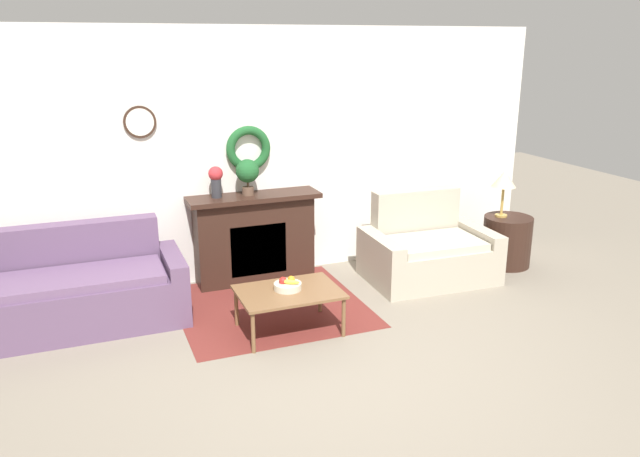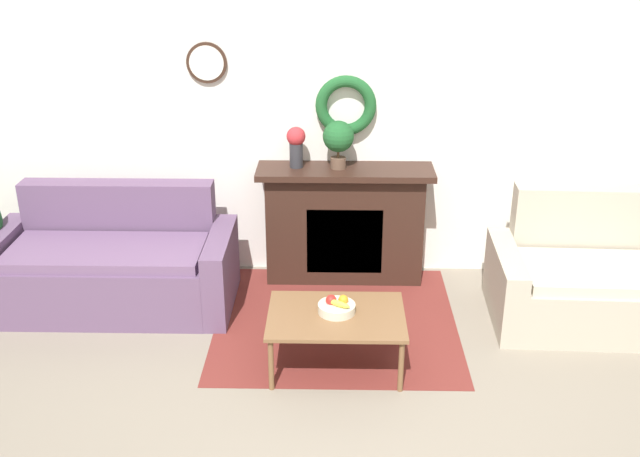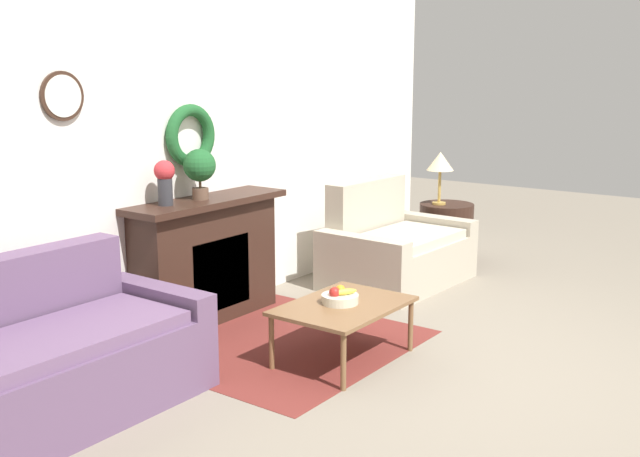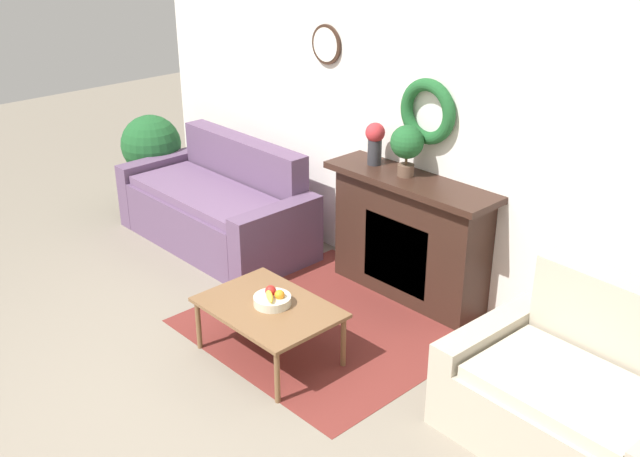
# 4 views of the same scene
# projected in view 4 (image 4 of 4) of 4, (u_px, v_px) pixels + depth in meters

# --- Properties ---
(ground_plane) EXTENTS (16.00, 16.00, 0.00)m
(ground_plane) POSITION_uv_depth(u_px,v_px,m) (156.00, 438.00, 4.33)
(ground_plane) COLOR gray
(floor_rug) EXTENTS (1.80, 1.75, 0.01)m
(floor_rug) POSITION_uv_depth(u_px,v_px,m) (332.00, 324.00, 5.45)
(floor_rug) COLOR maroon
(floor_rug) RESTS_ON ground_plane
(wall_back) EXTENTS (6.80, 0.16, 2.70)m
(wall_back) POSITION_uv_depth(u_px,v_px,m) (446.00, 125.00, 5.38)
(wall_back) COLOR white
(wall_back) RESTS_ON ground_plane
(fireplace) EXTENTS (1.41, 0.41, 0.97)m
(fireplace) POSITION_uv_depth(u_px,v_px,m) (409.00, 237.00, 5.68)
(fireplace) COLOR #331E16
(fireplace) RESTS_ON ground_plane
(couch_left) EXTENTS (1.86, 0.88, 0.90)m
(couch_left) POSITION_uv_depth(u_px,v_px,m) (219.00, 208.00, 6.65)
(couch_left) COLOR #604766
(couch_left) RESTS_ON ground_plane
(loveseat_right) EXTENTS (1.39, 0.98, 0.94)m
(loveseat_right) POSITION_uv_depth(u_px,v_px,m) (580.00, 398.00, 4.17)
(loveseat_right) COLOR #B2A893
(loveseat_right) RESTS_ON ground_plane
(coffee_table) EXTENTS (0.91, 0.65, 0.39)m
(coffee_table) POSITION_uv_depth(u_px,v_px,m) (269.00, 310.00, 4.94)
(coffee_table) COLOR brown
(coffee_table) RESTS_ON ground_plane
(fruit_bowl) EXTENTS (0.25, 0.25, 0.12)m
(fruit_bowl) POSITION_uv_depth(u_px,v_px,m) (272.00, 299.00, 4.93)
(fruit_bowl) COLOR beige
(fruit_bowl) RESTS_ON coffee_table
(vase_on_mantel_left) EXTENTS (0.15, 0.15, 0.33)m
(vase_on_mantel_left) POSITION_uv_depth(u_px,v_px,m) (375.00, 140.00, 5.66)
(vase_on_mantel_left) COLOR #2D2D33
(vase_on_mantel_left) RESTS_ON fireplace
(potted_plant_on_mantel) EXTENTS (0.25, 0.25, 0.38)m
(potted_plant_on_mantel) POSITION_uv_depth(u_px,v_px,m) (407.00, 144.00, 5.41)
(potted_plant_on_mantel) COLOR brown
(potted_plant_on_mantel) RESTS_ON fireplace
(potted_plant_floor_by_couch) EXTENTS (0.58, 0.58, 0.92)m
(potted_plant_floor_by_couch) POSITION_uv_depth(u_px,v_px,m) (151.00, 148.00, 7.33)
(potted_plant_floor_by_couch) COLOR brown
(potted_plant_floor_by_couch) RESTS_ON ground_plane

